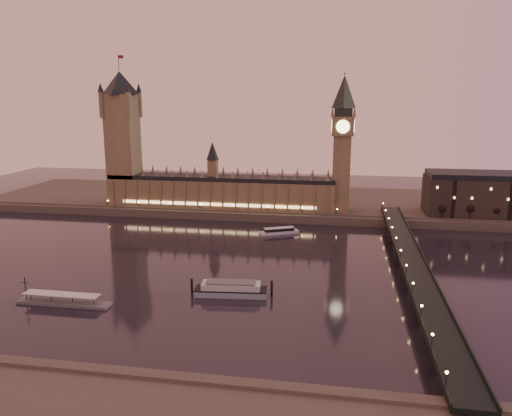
% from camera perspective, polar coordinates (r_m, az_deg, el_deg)
% --- Properties ---
extents(ground, '(700.00, 700.00, 0.00)m').
position_cam_1_polar(ground, '(278.86, -1.91, -6.66)').
color(ground, black).
rests_on(ground, ground).
extents(far_embankment, '(560.00, 130.00, 6.00)m').
position_cam_1_polar(far_embankment, '(432.73, 6.40, 0.61)').
color(far_embankment, '#423D35').
rests_on(far_embankment, ground).
extents(palace_of_westminster, '(180.00, 26.62, 52.00)m').
position_cam_1_polar(palace_of_westminster, '(396.53, -4.10, 2.32)').
color(palace_of_westminster, brown).
rests_on(palace_of_westminster, ground).
extents(victoria_tower, '(31.68, 31.68, 118.00)m').
position_cam_1_polar(victoria_tower, '(417.60, -15.02, 8.54)').
color(victoria_tower, brown).
rests_on(victoria_tower, ground).
extents(big_ben, '(17.68, 17.68, 104.00)m').
position_cam_1_polar(big_ben, '(379.93, 9.87, 8.15)').
color(big_ben, brown).
rests_on(big_ben, ground).
extents(westminster_bridge, '(13.20, 260.00, 15.30)m').
position_cam_1_polar(westminster_bridge, '(274.52, 17.29, -6.34)').
color(westminster_bridge, black).
rests_on(westminster_bridge, ground).
extents(bare_tree_0, '(5.15, 5.15, 10.47)m').
position_cam_1_polar(bare_tree_0, '(382.36, 20.72, -0.05)').
color(bare_tree_0, black).
rests_on(bare_tree_0, ground).
extents(bare_tree_1, '(5.15, 5.15, 10.47)m').
position_cam_1_polar(bare_tree_1, '(385.98, 23.17, -0.14)').
color(bare_tree_1, black).
rests_on(bare_tree_1, ground).
extents(bare_tree_2, '(5.15, 5.15, 10.47)m').
position_cam_1_polar(bare_tree_2, '(390.30, 25.57, -0.23)').
color(bare_tree_2, black).
rests_on(bare_tree_2, ground).
extents(cruise_boat_a, '(27.24, 17.15, 4.38)m').
position_cam_1_polar(cruise_boat_a, '(343.07, 2.65, -2.65)').
color(cruise_boat_a, silver).
rests_on(cruise_boat_a, ground).
extents(moored_barge, '(39.17, 12.79, 7.21)m').
position_cam_1_polar(moored_barge, '(239.14, -2.87, -9.22)').
color(moored_barge, '#7F95A2').
rests_on(moored_barge, ground).
extents(pontoon_pier, '(43.74, 7.29, 11.66)m').
position_cam_1_polar(pontoon_pier, '(245.68, -21.13, -9.93)').
color(pontoon_pier, '#595B5E').
rests_on(pontoon_pier, ground).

